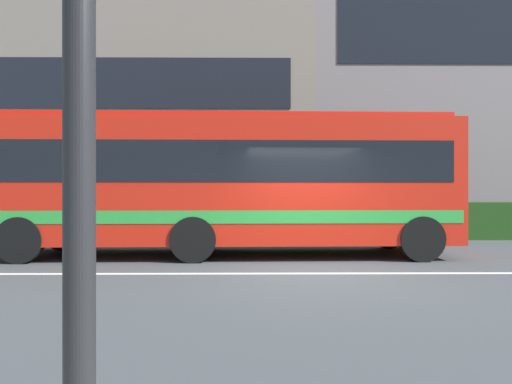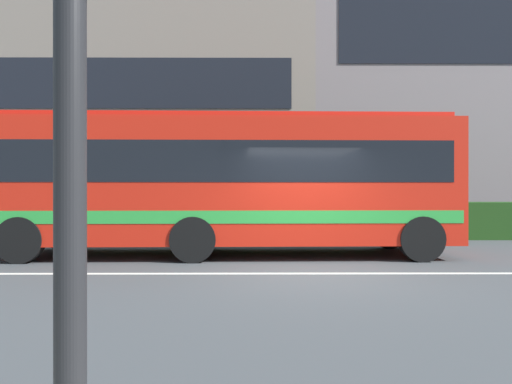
# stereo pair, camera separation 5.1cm
# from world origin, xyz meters

# --- Properties ---
(ground_plane) EXTENTS (160.00, 160.00, 0.00)m
(ground_plane) POSITION_xyz_m (0.00, 0.00, 0.00)
(ground_plane) COLOR #414447
(lane_centre_line) EXTENTS (60.00, 0.16, 0.01)m
(lane_centre_line) POSITION_xyz_m (0.00, 0.00, 0.00)
(lane_centre_line) COLOR silver
(lane_centre_line) RESTS_ON ground_plane
(hedge_row_far) EXTENTS (18.98, 1.10, 1.19)m
(hedge_row_far) POSITION_xyz_m (2.92, 6.52, 0.60)
(hedge_row_far) COLOR #1F4517
(hedge_row_far) RESTS_ON ground_plane
(apartment_block_left) EXTENTS (23.95, 8.28, 10.03)m
(apartment_block_left) POSITION_xyz_m (-10.66, 13.91, 5.02)
(apartment_block_left) COLOR gray
(apartment_block_left) RESTS_ON ground_plane
(transit_bus) EXTENTS (10.77, 2.84, 3.31)m
(transit_bus) POSITION_xyz_m (-1.83, 2.57, 1.82)
(transit_bus) COLOR red
(transit_bus) RESTS_ON ground_plane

